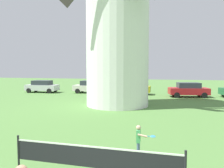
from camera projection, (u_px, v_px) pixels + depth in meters
The scene contains 7 objects.
windmill at pixel (117, 12), 17.36m from camera, with size 7.52×5.88×14.97m.
tennis_net at pixel (93, 158), 5.66m from camera, with size 4.70×0.06×1.10m.
player_far at pixel (139, 139), 7.38m from camera, with size 0.68×0.43×1.09m.
parked_car_silver at pixel (42, 86), 27.57m from camera, with size 4.21×2.10×1.56m.
parked_car_cream at pixel (91, 87), 26.88m from camera, with size 4.48×2.01×1.56m.
parked_car_mustard at pixel (133, 88), 25.56m from camera, with size 4.00×1.88×1.56m.
parked_car_red at pixel (188, 90), 23.05m from camera, with size 4.35×2.43×1.56m.
Camera 1 is at (1.70, -2.93, 3.03)m, focal length 34.16 mm.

